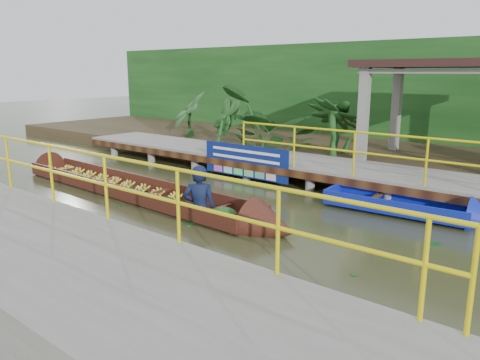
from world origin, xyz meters
The scene contains 10 objects.
ground centered at (0.00, 0.00, 0.00)m, with size 80.00×80.00×0.00m, color #2D3018.
land_strip centered at (0.00, 7.50, 0.23)m, with size 30.00×8.00×0.45m, color #302618.
far_dock centered at (0.02, 3.43, 0.48)m, with size 16.00×2.06×1.66m.
near_dock centered at (1.00, -4.20, 0.30)m, with size 18.00×2.40×1.73m.
pavilion centered at (3.00, 6.30, 2.82)m, with size 4.40×3.00×3.00m.
foliage_backdrop centered at (0.00, 10.00, 2.00)m, with size 30.00×0.80×4.00m, color #133D13.
vendor_boat centered at (-1.77, -0.39, 0.29)m, with size 9.72×1.31×2.34m.
moored_blue_boat centered at (4.22, 2.28, 0.15)m, with size 3.52×1.12×0.83m.
blue_banner centered at (-0.89, 2.48, 0.56)m, with size 2.79×0.04×0.87m.
tropical_plants centered at (-0.07, 5.30, 1.24)m, with size 14.26×1.26×1.58m.
Camera 1 is at (6.79, -7.12, 2.89)m, focal length 35.00 mm.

